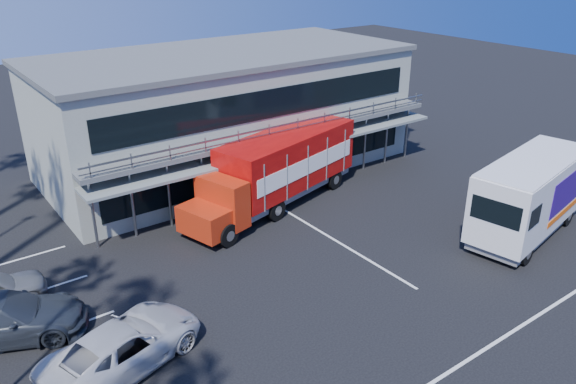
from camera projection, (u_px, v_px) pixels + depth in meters
ground at (349, 284)px, 23.74m from camera, size 120.00×120.00×0.00m
building at (226, 111)px, 34.89m from camera, size 22.40×12.00×7.30m
red_truck at (278, 168)px, 30.21m from camera, size 11.76×5.47×3.86m
white_van at (530, 195)px, 27.03m from camera, size 8.36×4.16×3.91m
parked_car_c at (124, 346)px, 18.86m from camera, size 6.22×4.22×1.58m
parked_car_d at (2, 318)px, 20.15m from camera, size 6.31×4.48×1.70m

